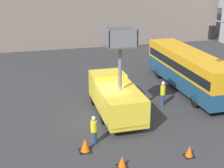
{
  "coord_description": "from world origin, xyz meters",
  "views": [
    {
      "loc": [
        -4.57,
        -18.87,
        9.63
      ],
      "look_at": [
        0.85,
        1.5,
        2.01
      ],
      "focal_mm": 50.0,
      "sensor_mm": 36.0,
      "label": 1
    }
  ],
  "objects": [
    {
      "name": "traffic_cone_far_side",
      "position": [
        -0.49,
        -5.6,
        0.3
      ],
      "size": [
        0.57,
        0.57,
        0.65
      ],
      "color": "black",
      "rests_on": "ground_plane"
    },
    {
      "name": "utility_truck",
      "position": [
        0.85,
        0.56,
        1.49
      ],
      "size": [
        2.53,
        6.67,
        6.34
      ],
      "color": "yellow",
      "rests_on": "ground_plane"
    },
    {
      "name": "road_worker_near_truck",
      "position": [
        -1.43,
        -2.94,
        0.9
      ],
      "size": [
        0.38,
        0.38,
        1.8
      ],
      "rotation": [
        0.0,
        0.0,
        5.13
      ],
      "color": "navy",
      "rests_on": "ground_plane"
    },
    {
      "name": "road_worker_directing",
      "position": [
        4.75,
        1.28,
        0.97
      ],
      "size": [
        0.38,
        0.38,
        1.92
      ],
      "rotation": [
        0.0,
        0.0,
        3.34
      ],
      "color": "navy",
      "rests_on": "ground_plane"
    },
    {
      "name": "traffic_cone_mid_road",
      "position": [
        3.37,
        -5.61,
        0.3
      ],
      "size": [
        0.56,
        0.56,
        0.64
      ],
      "color": "black",
      "rests_on": "ground_plane"
    },
    {
      "name": "city_bus",
      "position": [
        8.16,
        3.88,
        1.94
      ],
      "size": [
        2.57,
        11.47,
        3.3
      ],
      "rotation": [
        0.0,
        0.0,
        1.86
      ],
      "color": "navy",
      "rests_on": "ground_plane"
    },
    {
      "name": "traffic_cone_near_truck",
      "position": [
        -2.08,
        -3.6,
        0.38
      ],
      "size": [
        0.7,
        0.7,
        0.8
      ],
      "color": "black",
      "rests_on": "ground_plane"
    },
    {
      "name": "ground_plane",
      "position": [
        0.0,
        0.0,
        0.0
      ],
      "size": [
        120.0,
        120.0,
        0.0
      ],
      "primitive_type": "plane",
      "color": "#333335"
    }
  ]
}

